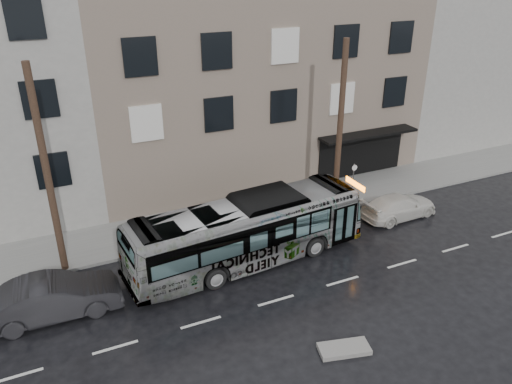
# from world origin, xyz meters

# --- Properties ---
(ground) EXTENTS (120.00, 120.00, 0.00)m
(ground) POSITION_xyz_m (0.00, 0.00, 0.00)
(ground) COLOR black
(ground) RESTS_ON ground
(sidewalk) EXTENTS (90.00, 3.60, 0.15)m
(sidewalk) POSITION_xyz_m (0.00, 4.90, 0.07)
(sidewalk) COLOR gray
(sidewalk) RESTS_ON ground
(building_taupe) EXTENTS (20.00, 12.00, 11.00)m
(building_taupe) POSITION_xyz_m (5.00, 12.70, 5.50)
(building_taupe) COLOR #776C5B
(building_taupe) RESTS_ON ground
(building_filler) EXTENTS (18.00, 12.00, 12.00)m
(building_filler) POSITION_xyz_m (24.00, 12.70, 6.00)
(building_filler) COLOR #A5A39C
(building_filler) RESTS_ON ground
(utility_pole_front) EXTENTS (0.30, 0.30, 9.00)m
(utility_pole_front) POSITION_xyz_m (6.50, 3.30, 4.65)
(utility_pole_front) COLOR #473123
(utility_pole_front) RESTS_ON sidewalk
(utility_pole_rear) EXTENTS (0.30, 0.30, 9.00)m
(utility_pole_rear) POSITION_xyz_m (-7.50, 3.30, 4.65)
(utility_pole_rear) COLOR #473123
(utility_pole_rear) RESTS_ON sidewalk
(sign_post) EXTENTS (0.06, 0.06, 2.40)m
(sign_post) POSITION_xyz_m (7.60, 3.30, 1.35)
(sign_post) COLOR slate
(sign_post) RESTS_ON sidewalk
(bus) EXTENTS (11.25, 3.54, 3.08)m
(bus) POSITION_xyz_m (0.12, 0.64, 1.54)
(bus) COLOR #B2B2B2
(bus) RESTS_ON ground
(white_sedan) EXTENTS (4.45, 2.02, 1.26)m
(white_sedan) POSITION_xyz_m (9.19, 1.22, 0.63)
(white_sedan) COLOR silver
(white_sedan) RESTS_ON ground
(dark_sedan) EXTENTS (5.00, 1.82, 1.64)m
(dark_sedan) POSITION_xyz_m (-8.11, 0.25, 0.82)
(dark_sedan) COLOR black
(dark_sedan) RESTS_ON ground
(slush_pile) EXTENTS (1.94, 1.21, 0.18)m
(slush_pile) POSITION_xyz_m (0.89, -6.05, 0.09)
(slush_pile) COLOR gray
(slush_pile) RESTS_ON ground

